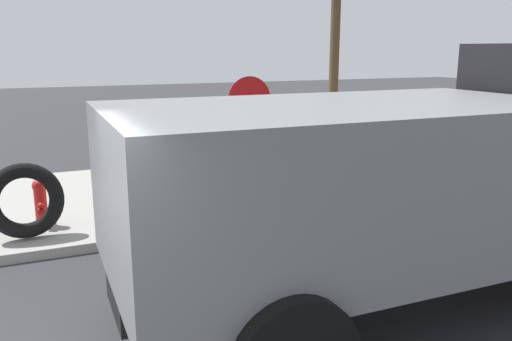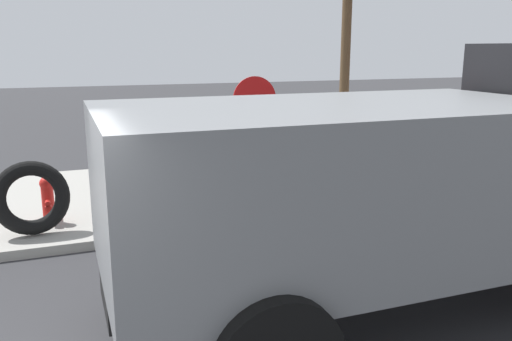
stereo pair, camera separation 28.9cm
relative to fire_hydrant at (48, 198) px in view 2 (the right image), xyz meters
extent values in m
cube|color=#99968E|center=(-0.56, 1.34, -0.49)|extent=(36.00, 5.00, 0.15)
cylinder|color=red|center=(0.00, 0.01, -0.11)|extent=(0.19, 0.19, 0.60)
sphere|color=red|center=(0.00, 0.01, 0.25)|extent=(0.22, 0.22, 0.22)
cylinder|color=red|center=(0.00, -0.16, -0.04)|extent=(0.09, 0.15, 0.09)
cylinder|color=red|center=(0.00, 0.18, -0.04)|extent=(0.09, 0.15, 0.09)
cylinder|color=red|center=(0.00, -0.16, -0.11)|extent=(0.10, 0.15, 0.10)
torus|color=black|center=(-0.22, -0.51, 0.17)|extent=(1.15, 0.50, 1.15)
cylinder|color=gray|center=(3.35, -0.61, 0.76)|extent=(0.06, 0.06, 2.34)
cylinder|color=red|center=(3.35, -0.65, 1.55)|extent=(0.76, 0.02, 0.76)
cube|color=slate|center=(2.91, -4.26, 1.04)|extent=(4.82, 2.53, 1.60)
cube|color=black|center=(4.01, -4.27, 0.11)|extent=(7.01, 0.95, 0.24)
cylinder|color=black|center=(6.32, -3.03, -0.01)|extent=(1.10, 0.31, 1.10)
cylinder|color=black|center=(1.72, -3.00, -0.01)|extent=(1.10, 0.31, 1.10)
cylinder|color=#4C3823|center=(6.57, 1.96, 2.17)|extent=(0.22, 0.22, 5.16)
camera|label=1|loc=(-0.02, -8.81, 2.39)|focal=37.05mm
camera|label=2|loc=(0.25, -8.92, 2.39)|focal=37.05mm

